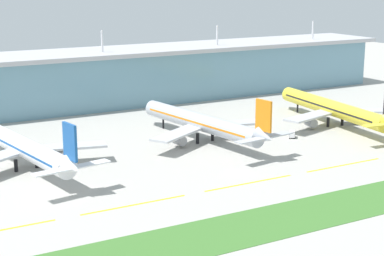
{
  "coord_description": "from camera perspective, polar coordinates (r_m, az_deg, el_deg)",
  "views": [
    {
      "loc": [
        -96.39,
        -143.2,
        54.87
      ],
      "look_at": [
        0.5,
        28.86,
        7.0
      ],
      "focal_mm": 59.1,
      "sensor_mm": 36.0,
      "label": 1
    }
  ],
  "objects": [
    {
      "name": "taxiway_stripe_mid_east",
      "position": [
        193.03,
        13.54,
        -3.27
      ],
      "size": [
        28.0,
        0.7,
        0.04
      ],
      "primitive_type": "cube",
      "color": "yellow",
      "rests_on": "ground"
    },
    {
      "name": "terminal_building",
      "position": [
        273.89,
        -8.43,
        4.48
      ],
      "size": [
        288.0,
        34.0,
        32.67
      ],
      "color": "#6693A8",
      "rests_on": "ground"
    },
    {
      "name": "airliner_middle",
      "position": [
        212.78,
        0.95,
        0.47
      ],
      "size": [
        48.34,
        68.35,
        18.9
      ],
      "color": "#ADB2BC",
      "rests_on": "ground"
    },
    {
      "name": "taxiway_stripe_centre",
      "position": [
        172.5,
        5.17,
        -4.97
      ],
      "size": [
        28.0,
        0.7,
        0.04
      ],
      "primitive_type": "cube",
      "color": "yellow",
      "rests_on": "ground"
    },
    {
      "name": "ground_plane",
      "position": [
        181.13,
        4.36,
        -4.05
      ],
      "size": [
        600.0,
        600.0,
        0.0
      ],
      "primitive_type": "plane",
      "color": "#A8A59E"
    },
    {
      "name": "baggage_cart",
      "position": [
        221.18,
        9.02,
        -0.57
      ],
      "size": [
        3.67,
        3.94,
        2.48
      ],
      "color": "silver",
      "rests_on": "ground"
    },
    {
      "name": "airliner_near",
      "position": [
        189.21,
        -14.98,
        -1.67
      ],
      "size": [
        48.22,
        68.15,
        18.9
      ],
      "color": "white",
      "rests_on": "ground"
    },
    {
      "name": "airliner_far",
      "position": [
        241.47,
        12.65,
        1.73
      ],
      "size": [
        48.52,
        71.36,
        18.9
      ],
      "color": "yellow",
      "rests_on": "ground"
    },
    {
      "name": "taxiway_stripe_mid_west",
      "position": [
        156.72,
        -5.21,
        -6.92
      ],
      "size": [
        28.0,
        0.7,
        0.04
      ],
      "primitive_type": "cube",
      "color": "yellow",
      "rests_on": "ground"
    },
    {
      "name": "grass_verge",
      "position": [
        155.23,
        11.5,
        -7.34
      ],
      "size": [
        300.0,
        18.0,
        0.1
      ],
      "primitive_type": "cube",
      "color": "#3D702D",
      "rests_on": "ground"
    }
  ]
}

